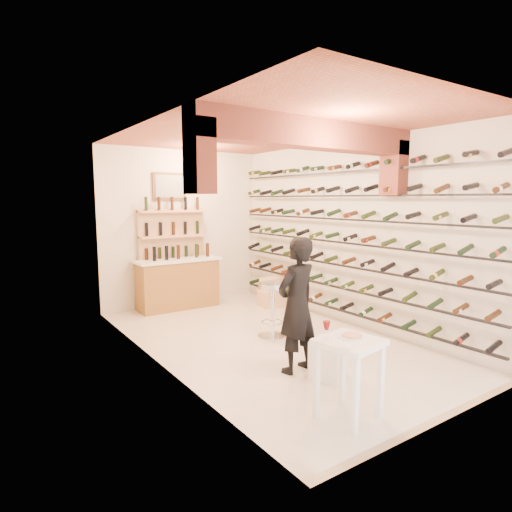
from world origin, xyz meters
The scene contains 11 objects.
ground centered at (0.00, 0.00, 0.00)m, with size 6.00×6.00×0.00m, color beige.
room_shell centered at (0.00, -0.26, 2.25)m, with size 3.52×6.02×3.21m.
wine_rack centered at (1.53, 0.00, 1.55)m, with size 0.32×5.70×2.56m.
back_counter centered at (-0.30, 2.65, 0.53)m, with size 1.70×0.62×1.29m.
back_shelving centered at (-0.30, 2.89, 1.17)m, with size 1.40×0.31×2.73m.
tasting_table centered at (-0.72, -2.40, 0.67)m, with size 0.65×0.65×0.99m.
white_stool centered at (-0.20, -1.57, 0.24)m, with size 0.38×0.38×0.48m, color white.
person centered at (-0.39, -1.18, 0.87)m, with size 0.63×0.42×1.73m, color black.
chrome_barstool centered at (0.15, 0.07, 0.51)m, with size 0.46×0.46×0.89m.
crate_lower centered at (1.37, 1.71, 0.16)m, with size 0.55×0.38×0.33m, color #DEB079.
crate_upper centered at (1.37, 1.71, 0.46)m, with size 0.46×0.32×0.27m, color #DEB079.
Camera 1 is at (-3.79, -5.25, 2.20)m, focal length 30.07 mm.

